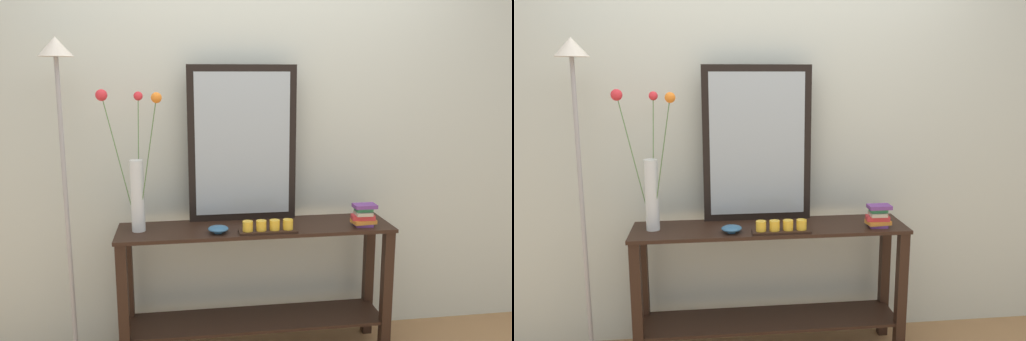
% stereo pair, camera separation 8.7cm
% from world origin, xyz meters
% --- Properties ---
extents(wall_back, '(6.40, 0.08, 2.70)m').
position_xyz_m(wall_back, '(0.00, 0.30, 1.35)').
color(wall_back, beige).
rests_on(wall_back, ground).
extents(console_table, '(1.54, 0.36, 0.78)m').
position_xyz_m(console_table, '(0.00, 0.00, 0.48)').
color(console_table, black).
rests_on(console_table, ground).
extents(mirror_leaning, '(0.63, 0.03, 0.90)m').
position_xyz_m(mirror_leaning, '(-0.06, 0.15, 1.23)').
color(mirror_leaning, black).
rests_on(mirror_leaning, console_table).
extents(tall_vase_left, '(0.35, 0.27, 0.77)m').
position_xyz_m(tall_vase_left, '(-0.66, 0.02, 1.08)').
color(tall_vase_left, silver).
rests_on(tall_vase_left, console_table).
extents(candle_tray, '(0.32, 0.09, 0.07)m').
position_xyz_m(candle_tray, '(0.05, -0.12, 0.81)').
color(candle_tray, black).
rests_on(candle_tray, console_table).
extents(decorative_bowl, '(0.11, 0.11, 0.04)m').
position_xyz_m(decorative_bowl, '(-0.22, -0.09, 0.80)').
color(decorative_bowl, '#2D5B84').
rests_on(decorative_bowl, console_table).
extents(book_stack, '(0.14, 0.10, 0.13)m').
position_xyz_m(book_stack, '(0.60, -0.08, 0.84)').
color(book_stack, '#663884').
rests_on(book_stack, console_table).
extents(floor_lamp, '(0.24, 0.24, 1.82)m').
position_xyz_m(floor_lamp, '(-1.03, 0.04, 1.23)').
color(floor_lamp, '#9E9EA3').
rests_on(floor_lamp, ground).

